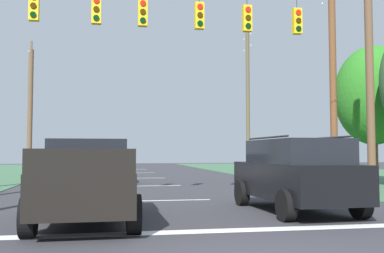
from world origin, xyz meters
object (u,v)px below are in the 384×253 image
at_px(utility_pole_far_right, 248,98).
at_px(utility_pole_far_left, 30,111).
at_px(overhead_signal_span, 171,67).
at_px(utility_pole_mid_right, 333,73).
at_px(suv_black, 295,173).
at_px(tree_roadside_far_right, 373,95).
at_px(pickup_truck, 87,180).
at_px(distant_car_crossing_white, 110,168).

distance_m(utility_pole_far_right, utility_pole_far_left, 15.73).
distance_m(overhead_signal_span, utility_pole_mid_right, 9.18).
distance_m(suv_black, tree_roadside_far_right, 12.64).
height_order(suv_black, utility_pole_far_right, utility_pole_far_right).
distance_m(suv_black, utility_pole_far_right, 21.59).
bearing_deg(utility_pole_far_right, suv_black, -104.01).
bearing_deg(tree_roadside_far_right, utility_pole_far_right, 105.00).
height_order(pickup_truck, suv_black, suv_black).
xyz_separation_m(utility_pole_far_left, tree_roadside_far_right, (18.76, -11.74, 0.01)).
relative_size(pickup_truck, utility_pole_far_left, 0.57).
distance_m(utility_pole_far_right, tree_roadside_far_right, 11.93).
bearing_deg(distant_car_crossing_white, overhead_signal_span, -76.04).
bearing_deg(overhead_signal_span, suv_black, -50.45).
bearing_deg(tree_roadside_far_right, utility_pole_far_left, 147.96).
distance_m(distant_car_crossing_white, utility_pole_mid_right, 12.06).
height_order(distant_car_crossing_white, utility_pole_far_left, utility_pole_far_left).
distance_m(utility_pole_mid_right, utility_pole_far_left, 20.57).
bearing_deg(utility_pole_mid_right, distant_car_crossing_white, 157.19).
height_order(overhead_signal_span, pickup_truck, overhead_signal_span).
relative_size(pickup_truck, utility_pole_far_right, 0.48).
bearing_deg(pickup_truck, utility_pole_far_right, 63.26).
xyz_separation_m(overhead_signal_span, pickup_truck, (-2.59, -4.31, -3.64)).
xyz_separation_m(distant_car_crossing_white, utility_pole_mid_right, (10.30, -4.33, 4.56)).
distance_m(utility_pole_mid_right, utility_pole_far_right, 12.84).
height_order(overhead_signal_span, utility_pole_mid_right, utility_pole_mid_right).
xyz_separation_m(overhead_signal_span, utility_pole_far_right, (8.08, 16.86, 1.07)).
xyz_separation_m(pickup_truck, utility_pole_mid_right, (10.81, 8.34, 4.38)).
bearing_deg(overhead_signal_span, pickup_truck, -120.99).
distance_m(suv_black, utility_pole_mid_right, 10.20).
xyz_separation_m(overhead_signal_span, utility_pole_mid_right, (8.22, 4.03, 0.74)).
bearing_deg(pickup_truck, utility_pole_far_left, 103.17).
relative_size(utility_pole_far_right, utility_pole_far_left, 1.20).
bearing_deg(pickup_truck, suv_black, 7.32).
distance_m(pickup_truck, utility_pole_mid_right, 14.34).
relative_size(overhead_signal_span, pickup_truck, 2.86).
distance_m(distant_car_crossing_white, utility_pole_far_left, 11.03).
height_order(distant_car_crossing_white, utility_pole_far_right, utility_pole_far_right).
bearing_deg(utility_pole_mid_right, utility_pole_far_right, 90.63).
bearing_deg(overhead_signal_span, utility_pole_far_right, 64.41).
relative_size(distant_car_crossing_white, utility_pole_far_left, 0.46).
relative_size(suv_black, utility_pole_far_right, 0.43).
distance_m(pickup_truck, utility_pole_far_left, 22.32).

